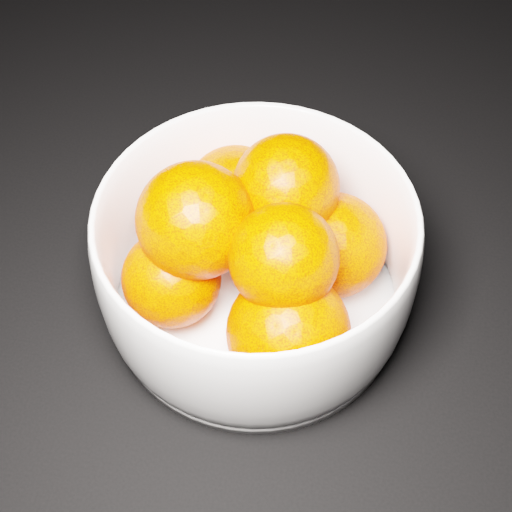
# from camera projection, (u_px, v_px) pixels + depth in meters

# --- Properties ---
(bowl) EXTENTS (0.22, 0.22, 0.11)m
(bowl) POSITION_uv_depth(u_px,v_px,m) (256.00, 261.00, 0.50)
(bowl) COLOR white
(bowl) RESTS_ON ground
(orange_pile) EXTENTS (0.18, 0.19, 0.12)m
(orange_pile) POSITION_uv_depth(u_px,v_px,m) (258.00, 246.00, 0.49)
(orange_pile) COLOR #FF3F00
(orange_pile) RESTS_ON bowl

